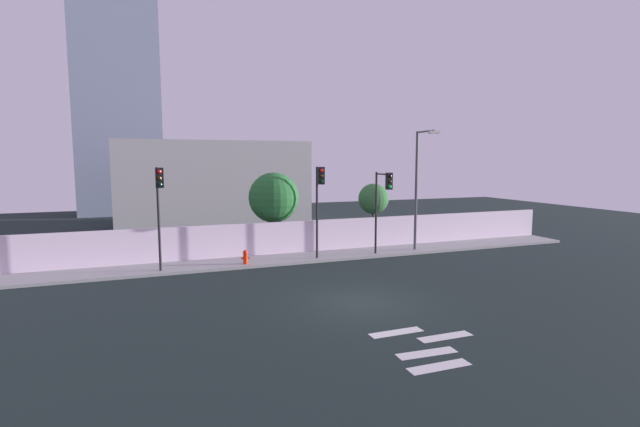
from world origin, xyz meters
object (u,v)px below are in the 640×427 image
at_px(traffic_light_center, 159,197).
at_px(fire_hydrant, 245,256).
at_px(traffic_light_right, 319,193).
at_px(roadside_tree_leftmost, 274,198).
at_px(roadside_tree_midleft, 373,199).
at_px(traffic_light_left, 383,195).
at_px(street_lamp_curbside, 419,181).

xyz_separation_m(traffic_light_center, fire_hydrant, (4.08, 0.68, -3.22)).
relative_size(traffic_light_center, traffic_light_right, 1.00).
xyz_separation_m(traffic_light_right, fire_hydrant, (-3.88, 0.40, -3.18)).
distance_m(fire_hydrant, roadside_tree_leftmost, 4.83).
xyz_separation_m(traffic_light_center, traffic_light_right, (7.96, 0.28, -0.04)).
bearing_deg(fire_hydrant, roadside_tree_leftmost, 53.19).
distance_m(traffic_light_center, roadside_tree_midleft, 13.62).
relative_size(fire_hydrant, roadside_tree_midleft, 0.18).
distance_m(traffic_light_left, roadside_tree_midleft, 4.27).
bearing_deg(street_lamp_curbside, roadside_tree_leftmost, 157.33).
xyz_separation_m(fire_hydrant, roadside_tree_leftmost, (2.40, 3.20, 2.70)).
bearing_deg(traffic_light_right, roadside_tree_midleft, 35.39).
distance_m(traffic_light_left, fire_hydrant, 8.08).
xyz_separation_m(traffic_light_right, roadside_tree_midleft, (5.07, 3.60, -0.75)).
bearing_deg(fire_hydrant, traffic_light_center, -170.52).
relative_size(street_lamp_curbside, roadside_tree_leftmost, 1.47).
bearing_deg(traffic_light_center, roadside_tree_leftmost, 30.95).
height_order(traffic_light_center, roadside_tree_leftmost, traffic_light_center).
bearing_deg(roadside_tree_leftmost, fire_hydrant, -126.81).
bearing_deg(traffic_light_center, fire_hydrant, 9.48).
bearing_deg(street_lamp_curbside, roadside_tree_midleft, 110.63).
bearing_deg(traffic_light_center, traffic_light_left, -0.36).
bearing_deg(traffic_light_right, traffic_light_left, -5.65).
xyz_separation_m(traffic_light_right, street_lamp_curbside, (6.30, 0.36, 0.54)).
relative_size(traffic_light_center, fire_hydrant, 6.85).
relative_size(traffic_light_left, street_lamp_curbside, 0.67).
bearing_deg(roadside_tree_leftmost, traffic_light_right, -67.68).
bearing_deg(traffic_light_left, roadside_tree_midleft, 69.46).
bearing_deg(fire_hydrant, street_lamp_curbside, -0.24).
distance_m(traffic_light_right, roadside_tree_leftmost, 3.92).
xyz_separation_m(traffic_light_center, street_lamp_curbside, (14.25, 0.64, 0.50)).
distance_m(traffic_light_right, street_lamp_curbside, 6.33).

